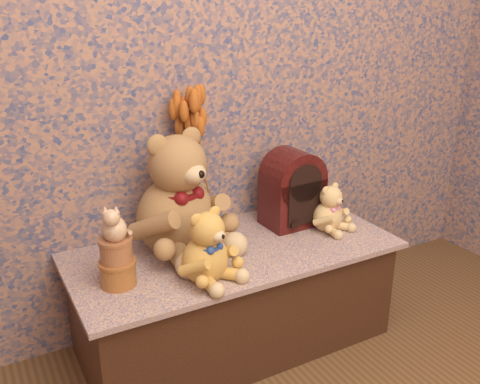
{
  "coord_description": "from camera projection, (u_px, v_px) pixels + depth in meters",
  "views": [
    {
      "loc": [
        -0.83,
        -0.34,
        1.3
      ],
      "look_at": [
        0.0,
        1.17,
        0.65
      ],
      "focal_mm": 39.25,
      "sensor_mm": 36.0,
      "label": 1
    }
  ],
  "objects": [
    {
      "name": "display_shelf",
      "position": [
        234.0,
        296.0,
        2.04
      ],
      "size": [
        1.22,
        0.57,
        0.41
      ],
      "primitive_type": "cube",
      "color": "navy",
      "rests_on": "ground"
    },
    {
      "name": "teddy_large",
      "position": [
        175.0,
        187.0,
        1.89
      ],
      "size": [
        0.5,
        0.55,
        0.48
      ],
      "primitive_type": null,
      "rotation": [
        0.0,
        0.0,
        0.3
      ],
      "color": "#936038",
      "rests_on": "display_shelf"
    },
    {
      "name": "teddy_medium",
      "position": [
        205.0,
        242.0,
        1.71
      ],
      "size": [
        0.29,
        0.31,
        0.27
      ],
      "primitive_type": null,
      "rotation": [
        0.0,
        0.0,
        0.35
      ],
      "color": "#BB7F34",
      "rests_on": "display_shelf"
    },
    {
      "name": "teddy_small",
      "position": [
        328.0,
        205.0,
        2.1
      ],
      "size": [
        0.21,
        0.24,
        0.21
      ],
      "primitive_type": null,
      "rotation": [
        0.0,
        0.0,
        0.3
      ],
      "color": "tan",
      "rests_on": "display_shelf"
    },
    {
      "name": "cathedral_radio",
      "position": [
        292.0,
        188.0,
        2.13
      ],
      "size": [
        0.23,
        0.17,
        0.32
      ],
      "primitive_type": null,
      "rotation": [
        0.0,
        0.0,
        0.03
      ],
      "color": "#370A0A",
      "rests_on": "display_shelf"
    },
    {
      "name": "ceramic_vase",
      "position": [
        194.0,
        211.0,
        2.04
      ],
      "size": [
        0.15,
        0.15,
        0.2
      ],
      "primitive_type": "cylinder",
      "rotation": [
        0.0,
        0.0,
        0.34
      ],
      "color": "tan",
      "rests_on": "display_shelf"
    },
    {
      "name": "dried_stalks",
      "position": [
        192.0,
        139.0,
        1.94
      ],
      "size": [
        0.26,
        0.26,
        0.38
      ],
      "primitive_type": null,
      "rotation": [
        0.0,
        0.0,
        0.36
      ],
      "color": "#BA591D",
      "rests_on": "ceramic_vase"
    },
    {
      "name": "biscuit_tin_lower",
      "position": [
        118.0,
        273.0,
        1.7
      ],
      "size": [
        0.12,
        0.12,
        0.08
      ],
      "primitive_type": "cylinder",
      "rotation": [
        0.0,
        0.0,
        -0.02
      ],
      "color": "#B19134",
      "rests_on": "display_shelf"
    },
    {
      "name": "biscuit_tin_upper",
      "position": [
        116.0,
        251.0,
        1.67
      ],
      "size": [
        0.13,
        0.13,
        0.08
      ],
      "primitive_type": "cylinder",
      "rotation": [
        0.0,
        0.0,
        -0.35
      ],
      "color": "tan",
      "rests_on": "biscuit_tin_lower"
    },
    {
      "name": "cat_figurine",
      "position": [
        113.0,
        221.0,
        1.64
      ],
      "size": [
        0.13,
        0.13,
        0.13
      ],
      "primitive_type": null,
      "rotation": [
        0.0,
        0.0,
        -0.42
      ],
      "color": "silver",
      "rests_on": "biscuit_tin_upper"
    }
  ]
}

